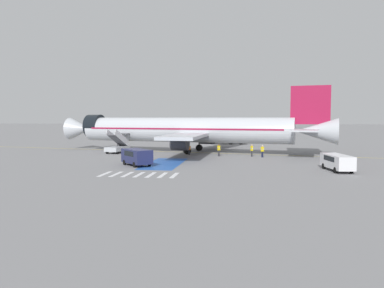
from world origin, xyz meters
TOP-DOWN VIEW (x-y plane):
  - ground_plane at (0.00, 0.00)m, footprint 600.00×600.00m
  - apron_leadline_yellow at (-1.97, 0.82)m, footprint 78.30×15.03m
  - apron_stand_patch_blue at (-1.97, -14.97)m, footprint 4.26×12.15m
  - apron_walkway_bar_0 at (-6.17, -24.28)m, footprint 0.44×3.60m
  - apron_walkway_bar_1 at (-4.97, -24.28)m, footprint 0.44×3.60m
  - apron_walkway_bar_2 at (-3.77, -24.28)m, footprint 0.44×3.60m
  - apron_walkway_bar_3 at (-2.57, -24.28)m, footprint 0.44×3.60m
  - apron_walkway_bar_4 at (-1.37, -24.28)m, footprint 0.44×3.60m
  - apron_walkway_bar_5 at (-0.17, -24.28)m, footprint 0.44×3.60m
  - apron_walkway_bar_6 at (1.03, -24.28)m, footprint 0.44×3.60m
  - airliner at (-1.43, 0.72)m, footprint 46.21×32.04m
  - boarding_stairs_forward at (-12.46, -1.86)m, footprint 3.06×5.50m
  - fuel_tanker at (4.57, 21.55)m, footprint 8.63×2.74m
  - service_van_0 at (17.80, -18.89)m, footprint 2.58×5.53m
  - service_van_1 at (-4.80, -17.36)m, footprint 4.54×4.73m
  - ground_crew_0 at (4.22, -5.00)m, footprint 0.47×0.46m
  - ground_crew_1 at (10.57, -5.86)m, footprint 0.48×0.44m
  - ground_crew_2 at (9.07, -5.03)m, footprint 0.38×0.49m
  - ground_crew_3 at (-0.45, -3.55)m, footprint 0.49×0.43m

SIDE VIEW (x-z plane):
  - ground_plane at x=0.00m, z-range 0.00..0.00m
  - apron_leadline_yellow at x=-1.97m, z-range 0.00..0.01m
  - apron_stand_patch_blue at x=-1.97m, z-range 0.00..0.01m
  - apron_walkway_bar_0 at x=-6.17m, z-range 0.00..0.01m
  - apron_walkway_bar_1 at x=-4.97m, z-range 0.00..0.01m
  - apron_walkway_bar_2 at x=-3.77m, z-range 0.00..0.01m
  - apron_walkway_bar_3 at x=-2.57m, z-range 0.00..0.01m
  - apron_walkway_bar_4 at x=-1.37m, z-range 0.00..0.01m
  - apron_walkway_bar_5 at x=-0.17m, z-range 0.00..0.01m
  - apron_walkway_bar_6 at x=1.03m, z-range 0.00..0.01m
  - ground_crew_3 at x=-0.45m, z-range 0.11..1.70m
  - boarding_stairs_forward at x=-12.46m, z-range -0.99..2.96m
  - ground_crew_1 at x=10.57m, z-range 0.14..1.91m
  - ground_crew_2 at x=9.07m, z-range 0.14..1.95m
  - ground_crew_0 at x=4.22m, z-range 0.15..1.98m
  - service_van_0 at x=17.80m, z-range 0.20..1.95m
  - service_van_1 at x=-4.80m, z-range 0.21..2.17m
  - fuel_tanker at x=4.57m, z-range 0.03..3.73m
  - airliner at x=-1.43m, z-range -1.52..8.97m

